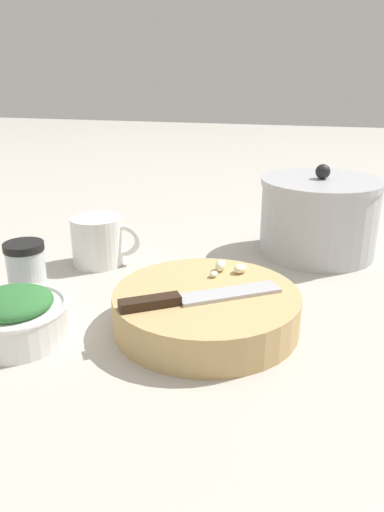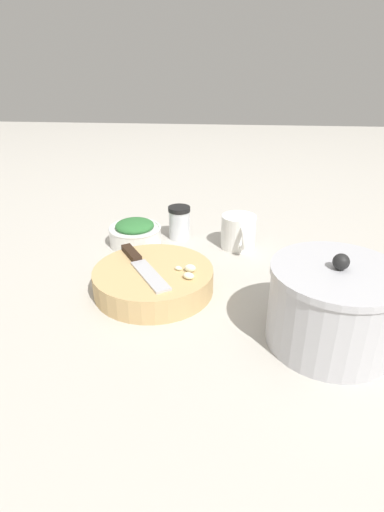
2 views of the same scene
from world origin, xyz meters
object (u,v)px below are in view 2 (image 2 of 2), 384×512
Objects in this scene: cutting_board at (154,280)px; herb_bowl at (135,233)px; garlic_cloves at (188,271)px; chef_knife at (141,264)px; coffee_mug at (239,232)px; stock_pot at (333,306)px; spice_jar at (179,223)px.

cutting_board is 0.26m from herb_bowl.
garlic_cloves and herb_bowl have the same top height.
chef_knife is 0.32m from coffee_mug.
chef_knife is at bearing -43.02° from coffee_mug.
garlic_cloves reaches higher than chef_knife.
chef_knife is 0.11m from garlic_cloves.
cutting_board is 1.82× the size of herb_bowl.
chef_knife is 0.89× the size of stock_pot.
herb_bowl reaches higher than chef_knife.
coffee_mug is (-0.25, 0.19, 0.02)m from cutting_board.
garlic_cloves is 0.44× the size of coffee_mug.
coffee_mug is (-0.27, 0.11, -0.02)m from garlic_cloves.
cutting_board is 2.06× the size of coffee_mug.
garlic_cloves is 0.32m from spice_jar.
stock_pot is at bearing 48.64° from herb_bowl.
coffee_mug is 0.56× the size of stock_pot.
coffee_mug is 0.43m from stock_pot.
cutting_board is 1.15× the size of stock_pot.
herb_bowl is at bearing -146.21° from garlic_cloves.
spice_jar is (-0.05, 0.12, 0.01)m from herb_bowl.
herb_bowl reaches higher than cutting_board.
chef_knife reaches higher than cutting_board.
cutting_board is 1.29× the size of chef_knife.
coffee_mug is at bearing 90.88° from herb_bowl.
spice_jar is at bearing -143.61° from stock_pot.
coffee_mug is at bearing 74.08° from spice_jar.
coffee_mug is (0.05, 0.17, -0.00)m from spice_jar.
coffee_mug reaches higher than chef_knife.
stock_pot is at bearing 21.92° from coffee_mug.
garlic_cloves is at bearing -22.60° from coffee_mug.
spice_jar reaches higher than garlic_cloves.
chef_knife is 1.60× the size of coffee_mug.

